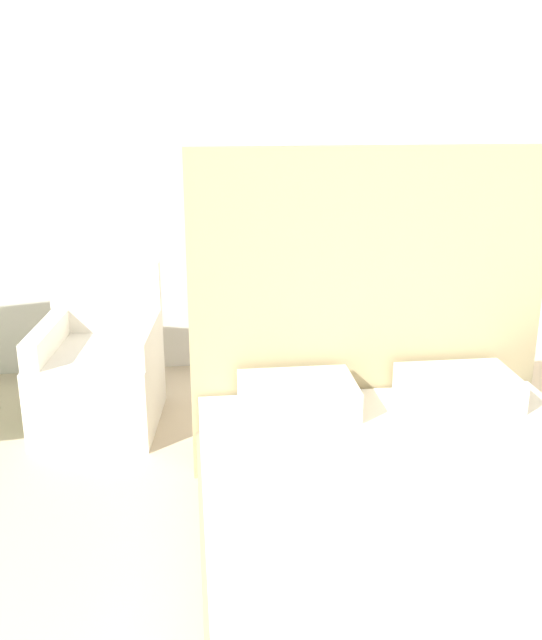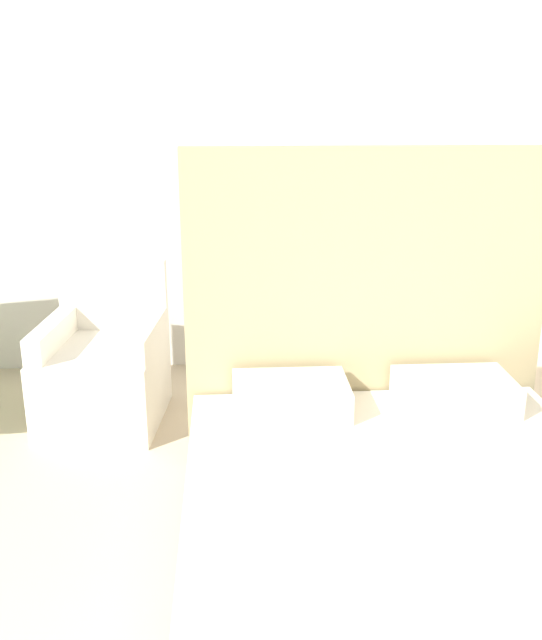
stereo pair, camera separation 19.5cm
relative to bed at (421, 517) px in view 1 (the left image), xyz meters
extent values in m
cube|color=silver|center=(-0.62, 2.41, 1.17)|extent=(10.00, 0.06, 2.90)
cube|color=#8C7A5B|center=(0.00, -0.12, -0.16)|extent=(1.66, 1.99, 0.25)
cube|color=silver|center=(0.00, -0.12, 0.06)|extent=(1.63, 1.95, 0.19)
cube|color=tan|center=(0.00, 0.90, 0.51)|extent=(1.69, 0.06, 1.58)
cube|color=beige|center=(-0.37, 0.65, 0.23)|extent=(0.51, 0.35, 0.14)
cube|color=beige|center=(0.37, 0.65, 0.23)|extent=(0.51, 0.35, 0.14)
cube|color=silver|center=(-1.36, 1.54, -0.06)|extent=(0.71, 0.78, 0.45)
cube|color=silver|center=(-1.32, 1.86, 0.38)|extent=(0.64, 0.13, 0.43)
cube|color=silver|center=(-1.63, 1.56, 0.23)|extent=(0.17, 0.65, 0.14)
cube|color=silver|center=(-1.09, 1.51, 0.23)|extent=(0.17, 0.65, 0.14)
cube|color=silver|center=(-0.33, 1.54, -0.06)|extent=(0.67, 0.74, 0.45)
cube|color=silver|center=(-0.32, 1.86, 0.38)|extent=(0.64, 0.09, 0.43)
cube|color=silver|center=(-0.60, 1.55, 0.23)|extent=(0.13, 0.64, 0.14)
cube|color=silver|center=(-0.06, 1.52, 0.23)|extent=(0.13, 0.64, 0.14)
camera|label=1|loc=(-0.84, -2.24, 1.53)|focal=40.00mm
camera|label=2|loc=(-0.64, -2.26, 1.53)|focal=40.00mm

